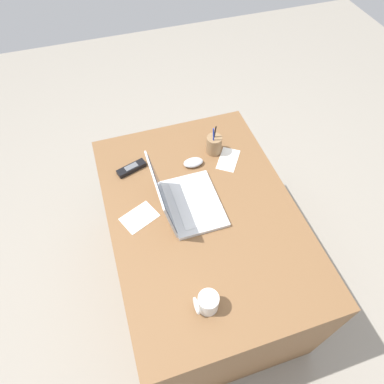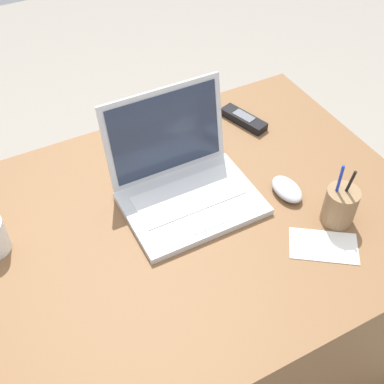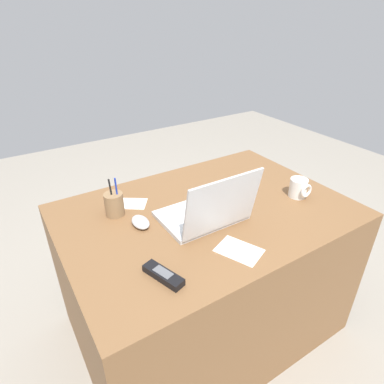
{
  "view_description": "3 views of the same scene",
  "coord_description": "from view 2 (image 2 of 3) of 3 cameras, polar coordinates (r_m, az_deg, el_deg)",
  "views": [
    {
      "loc": [
        -0.82,
        0.31,
        2.01
      ],
      "look_at": [
        0.07,
        0.03,
        0.78
      ],
      "focal_mm": 32.09,
      "sensor_mm": 36.0,
      "label": 1
    },
    {
      "loc": [
        -0.34,
        -0.72,
        1.62
      ],
      "look_at": [
        0.05,
        0.03,
        0.75
      ],
      "focal_mm": 46.2,
      "sensor_mm": 36.0,
      "label": 2
    },
    {
      "loc": [
        0.68,
        0.96,
        1.45
      ],
      "look_at": [
        0.06,
        -0.03,
        0.8
      ],
      "focal_mm": 30.44,
      "sensor_mm": 36.0,
      "label": 3
    }
  ],
  "objects": [
    {
      "name": "paper_note_left",
      "position": [
        1.41,
        -4.68,
        5.26
      ],
      "size": [
        0.16,
        0.19,
        0.0
      ],
      "primitive_type": "cube",
      "rotation": [
        0.0,
        0.0,
        0.41
      ],
      "color": "white",
      "rests_on": "desk"
    },
    {
      "name": "computer_mouse",
      "position": [
        1.28,
        10.9,
        0.32
      ],
      "size": [
        0.06,
        0.1,
        0.03
      ],
      "primitive_type": "ellipsoid",
      "rotation": [
        0.0,
        0.0,
        -0.0
      ],
      "color": "silver",
      "rests_on": "desk"
    },
    {
      "name": "laptop",
      "position": [
        1.23,
        -1.03,
        1.42
      ],
      "size": [
        0.33,
        0.29,
        0.25
      ],
      "color": "silver",
      "rests_on": "desk"
    },
    {
      "name": "pen_holder",
      "position": [
        1.22,
        16.7,
        -1.53
      ],
      "size": [
        0.08,
        0.08,
        0.17
      ],
      "color": "olive",
      "rests_on": "desk"
    },
    {
      "name": "desk",
      "position": [
        1.49,
        -1.33,
        -12.26
      ],
      "size": [
        1.21,
        0.85,
        0.7
      ],
      "primitive_type": "cube",
      "color": "brown",
      "rests_on": "ground"
    },
    {
      "name": "cordless_phone",
      "position": [
        1.49,
        5.99,
        8.37
      ],
      "size": [
        0.09,
        0.16,
        0.03
      ],
      "color": "black",
      "rests_on": "desk"
    },
    {
      "name": "paper_note_near_laptop",
      "position": [
        1.2,
        14.95,
        -6.03
      ],
      "size": [
        0.18,
        0.17,
        0.0
      ],
      "primitive_type": "cube",
      "rotation": [
        0.0,
        0.0,
        -0.61
      ],
      "color": "white",
      "rests_on": "desk"
    },
    {
      "name": "ground_plane",
      "position": [
        1.8,
        -1.13,
        -18.22
      ],
      "size": [
        6.0,
        6.0,
        0.0
      ],
      "primitive_type": "plane",
      "color": "gray"
    }
  ]
}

